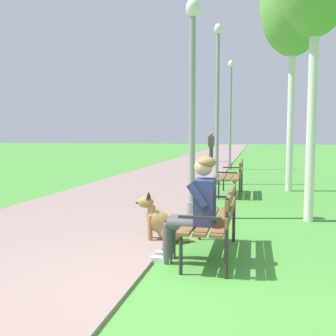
{
  "coord_description": "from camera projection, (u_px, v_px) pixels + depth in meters",
  "views": [
    {
      "loc": [
        1.03,
        -3.31,
        1.49
      ],
      "look_at": [
        -0.48,
        3.19,
        0.9
      ],
      "focal_mm": 39.94,
      "sensor_mm": 36.0,
      "label": 1
    }
  ],
  "objects": [
    {
      "name": "lamp_post_near",
      "position": [
        192.0,
        107.0,
        6.52
      ],
      "size": [
        0.24,
        0.24,
        3.81
      ],
      "color": "gray",
      "rests_on": "ground"
    },
    {
      "name": "lamp_post_mid",
      "position": [
        217.0,
        103.0,
        11.12
      ],
      "size": [
        0.24,
        0.24,
        4.75
      ],
      "color": "gray",
      "rests_on": "ground"
    },
    {
      "name": "park_bench_mid",
      "position": [
        233.0,
        175.0,
        9.25
      ],
      "size": [
        0.55,
        1.5,
        0.85
      ],
      "color": "brown",
      "rests_on": "ground"
    },
    {
      "name": "lamp_post_far",
      "position": [
        230.0,
        114.0,
        15.98
      ],
      "size": [
        0.24,
        0.24,
        4.64
      ],
      "color": "gray",
      "rests_on": "ground"
    },
    {
      "name": "park_bench_near",
      "position": [
        216.0,
        215.0,
        4.55
      ],
      "size": [
        0.55,
        1.5,
        0.85
      ],
      "color": "brown",
      "rests_on": "ground"
    },
    {
      "name": "paved_path",
      "position": [
        213.0,
        155.0,
        27.3
      ],
      "size": [
        3.71,
        60.0,
        0.04
      ],
      "primitive_type": "cube",
      "color": "gray",
      "rests_on": "ground"
    },
    {
      "name": "ground_plane",
      "position": [
        141.0,
        291.0,
        3.57
      ],
      "size": [
        120.0,
        120.0,
        0.0
      ],
      "primitive_type": "plane",
      "color": "#478E38"
    },
    {
      "name": "pedestrian_distant",
      "position": [
        211.0,
        147.0,
        20.26
      ],
      "size": [
        0.32,
        0.22,
        1.65
      ],
      "color": "#383842",
      "rests_on": "ground"
    },
    {
      "name": "dog_shepherd",
      "position": [
        163.0,
        224.0,
        5.2
      ],
      "size": [
        0.83,
        0.36,
        0.71
      ],
      "color": "#B27F47",
      "rests_on": "ground"
    },
    {
      "name": "person_seated_on_near_bench",
      "position": [
        196.0,
        205.0,
        4.32
      ],
      "size": [
        0.74,
        0.49,
        1.25
      ],
      "color": "#4C4C51",
      "rests_on": "ground"
    },
    {
      "name": "birch_tree_third",
      "position": [
        294.0,
        5.0,
        9.55
      ],
      "size": [
        1.69,
        1.64,
        6.2
      ],
      "color": "silver",
      "rests_on": "ground"
    }
  ]
}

